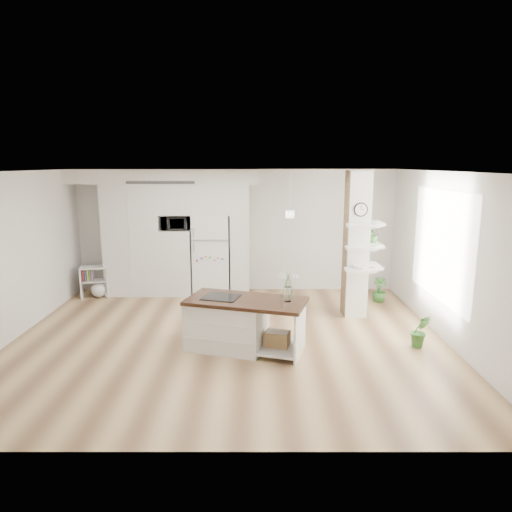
{
  "coord_description": "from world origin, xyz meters",
  "views": [
    {
      "loc": [
        0.45,
        -7.06,
        2.82
      ],
      "look_at": [
        0.45,
        0.9,
        1.2
      ],
      "focal_mm": 32.0,
      "sensor_mm": 36.0,
      "label": 1
    }
  ],
  "objects": [
    {
      "name": "floor_plant_a",
      "position": [
        3.0,
        -0.36,
        0.27
      ],
      "size": [
        0.31,
        0.26,
        0.53
      ],
      "primitive_type": "imported",
      "rotation": [
        0.0,
        0.0,
        -0.07
      ],
      "color": "#37762F",
      "rests_on": "floor"
    },
    {
      "name": "floor",
      "position": [
        0.0,
        0.0,
        0.0
      ],
      "size": [
        7.0,
        6.0,
        0.01
      ],
      "primitive_type": "cube",
      "color": "tan",
      "rests_on": "ground"
    },
    {
      "name": "floor_plant_b",
      "position": [
        3.0,
        2.04,
        0.25
      ],
      "size": [
        0.31,
        0.31,
        0.5
      ],
      "primitive_type": "imported",
      "rotation": [
        0.0,
        0.0,
        -0.11
      ],
      "color": "#37762F",
      "rests_on": "floor"
    },
    {
      "name": "refrigerator",
      "position": [
        -0.53,
        2.68,
        0.88
      ],
      "size": [
        0.78,
        0.69,
        1.75
      ],
      "color": "white",
      "rests_on": "floor"
    },
    {
      "name": "column",
      "position": [
        2.38,
        1.13,
        1.35
      ],
      "size": [
        0.69,
        0.9,
        2.7
      ],
      "color": "silver",
      "rests_on": "floor"
    },
    {
      "name": "pendant_light",
      "position": [
        1.7,
        0.15,
        2.12
      ],
      "size": [
        0.12,
        0.12,
        0.1
      ],
      "primitive_type": "cylinder",
      "color": "white",
      "rests_on": "room"
    },
    {
      "name": "shelf_plant",
      "position": [
        2.63,
        1.3,
        1.52
      ],
      "size": [
        0.27,
        0.23,
        0.3
      ],
      "primitive_type": "imported",
      "color": "#37762F",
      "rests_on": "column"
    },
    {
      "name": "decor_bowl",
      "position": [
        2.3,
        0.9,
        1.0
      ],
      "size": [
        0.22,
        0.22,
        0.05
      ],
      "primitive_type": "imported",
      "color": "white",
      "rests_on": "column"
    },
    {
      "name": "cabinet_wall",
      "position": [
        -1.45,
        2.67,
        1.51
      ],
      "size": [
        4.0,
        0.71,
        2.7
      ],
      "color": "silver",
      "rests_on": "floor"
    },
    {
      "name": "bookshelf",
      "position": [
        -2.98,
        2.36,
        0.3
      ],
      "size": [
        0.63,
        0.45,
        0.67
      ],
      "rotation": [
        0.0,
        0.0,
        0.25
      ],
      "color": "silver",
      "rests_on": "floor"
    },
    {
      "name": "room",
      "position": [
        0.0,
        0.0,
        1.86
      ],
      "size": [
        7.04,
        6.04,
        2.72
      ],
      "color": "white",
      "rests_on": "ground"
    },
    {
      "name": "microwave",
      "position": [
        -1.27,
        2.62,
        1.57
      ],
      "size": [
        0.54,
        0.37,
        0.3
      ],
      "primitive_type": "imported",
      "color": "#2D2D2D",
      "rests_on": "cabinet_wall"
    },
    {
      "name": "window",
      "position": [
        3.48,
        0.3,
        1.5
      ],
      "size": [
        0.0,
        2.4,
        2.4
      ],
      "primitive_type": "plane",
      "rotation": [
        1.57,
        0.0,
        -1.57
      ],
      "color": "white",
      "rests_on": "room"
    },
    {
      "name": "kitchen_island",
      "position": [
        0.11,
        -0.38,
        0.43
      ],
      "size": [
        1.95,
        1.32,
        1.37
      ],
      "rotation": [
        0.0,
        0.0,
        -0.29
      ],
      "color": "silver",
      "rests_on": "floor"
    }
  ]
}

